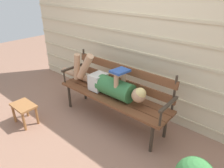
% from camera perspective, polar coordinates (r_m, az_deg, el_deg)
% --- Properties ---
extents(ground_plane, '(12.00, 12.00, 0.00)m').
position_cam_1_polar(ground_plane, '(3.10, -2.19, -11.50)').
color(ground_plane, '#936B56').
extents(house_siding, '(5.08, 0.08, 2.19)m').
position_cam_1_polar(house_siding, '(3.16, 7.20, 11.36)').
color(house_siding, beige).
rests_on(house_siding, ground).
extents(park_bench, '(1.81, 0.48, 0.92)m').
position_cam_1_polar(park_bench, '(2.99, 0.87, -1.75)').
color(park_bench, brown).
rests_on(park_bench, ground).
extents(reclining_person, '(1.76, 0.27, 0.56)m').
position_cam_1_polar(reclining_person, '(2.94, -1.31, 0.14)').
color(reclining_person, '#33703D').
extents(footstool, '(0.38, 0.25, 0.32)m').
position_cam_1_polar(footstool, '(3.28, -23.47, -6.37)').
color(footstool, '#9E6638').
rests_on(footstool, ground).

